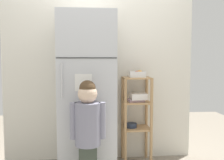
{
  "coord_description": "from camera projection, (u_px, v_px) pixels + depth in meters",
  "views": [
    {
      "loc": [
        -0.09,
        -2.81,
        1.29
      ],
      "look_at": [
        0.14,
        0.02,
        1.06
      ],
      "focal_mm": 39.1,
      "sensor_mm": 36.0,
      "label": 1
    }
  ],
  "objects": [
    {
      "name": "kitchen_wall_back",
      "position": [
        99.0,
        70.0,
        3.14
      ],
      "size": [
        2.43,
        0.03,
        2.33
      ],
      "primitive_type": "cube",
      "color": "silver",
      "rests_on": "ground"
    },
    {
      "name": "refrigerator",
      "position": [
        88.0,
        93.0,
        2.84
      ],
      "size": [
        0.64,
        0.6,
        1.83
      ],
      "color": "silver",
      "rests_on": "ground"
    },
    {
      "name": "child_standing",
      "position": [
        88.0,
        124.0,
        2.42
      ],
      "size": [
        0.35,
        0.26,
        1.09
      ],
      "color": "#3B453A",
      "rests_on": "ground"
    },
    {
      "name": "pantry_shelf_unit",
      "position": [
        136.0,
        110.0,
        3.04
      ],
      "size": [
        0.35,
        0.3,
        1.08
      ],
      "color": "tan",
      "rests_on": "ground"
    },
    {
      "name": "fruit_bin",
      "position": [
        138.0,
        74.0,
        3.01
      ],
      "size": [
        0.19,
        0.16,
        0.09
      ],
      "color": "white",
      "rests_on": "pantry_shelf_unit"
    }
  ]
}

